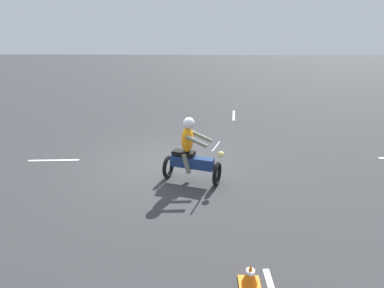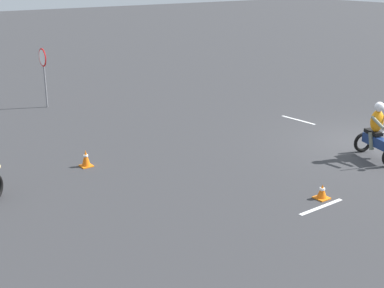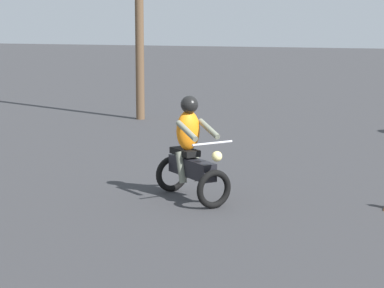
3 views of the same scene
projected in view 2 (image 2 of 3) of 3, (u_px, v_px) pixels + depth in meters
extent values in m
plane|color=#333335|center=(375.00, 145.00, 16.47)|extent=(120.00, 120.00, 0.00)
torus|color=black|center=(363.00, 142.00, 15.78)|extent=(0.27, 0.60, 0.60)
cube|color=navy|center=(377.00, 142.00, 15.13)|extent=(1.12, 0.55, 0.28)
cube|color=black|center=(373.00, 132.00, 15.26)|extent=(0.61, 0.41, 0.10)
ellipsoid|color=orange|center=(377.00, 121.00, 15.05)|extent=(0.38, 0.46, 0.64)
cylinder|color=slate|center=(378.00, 123.00, 14.71)|extent=(0.55, 0.24, 0.27)
cylinder|color=slate|center=(371.00, 141.00, 15.18)|extent=(0.27, 0.19, 0.51)
cylinder|color=slate|center=(379.00, 140.00, 15.26)|extent=(0.27, 0.19, 0.51)
sphere|color=silver|center=(380.00, 107.00, 14.89)|extent=(0.35, 0.35, 0.28)
cylinder|color=slate|center=(45.00, 79.00, 20.62)|extent=(0.07, 0.07, 2.20)
cylinder|color=red|center=(43.00, 57.00, 20.34)|extent=(0.70, 0.03, 0.70)
cylinder|color=white|center=(42.00, 58.00, 20.34)|extent=(0.60, 0.01, 0.60)
cube|color=orange|center=(322.00, 198.00, 12.68)|extent=(0.32, 0.32, 0.03)
cone|color=orange|center=(322.00, 191.00, 12.62)|extent=(0.24, 0.24, 0.33)
cylinder|color=white|center=(322.00, 189.00, 12.61)|extent=(0.13, 0.13, 0.05)
cube|color=orange|center=(86.00, 166.00, 14.72)|extent=(0.32, 0.32, 0.03)
cone|color=orange|center=(86.00, 158.00, 14.65)|extent=(0.24, 0.24, 0.44)
cylinder|color=white|center=(86.00, 156.00, 14.63)|extent=(0.13, 0.13, 0.05)
cube|color=silver|center=(298.00, 120.00, 19.18)|extent=(1.49, 0.22, 0.01)
cube|color=silver|center=(321.00, 207.00, 12.23)|extent=(0.14, 1.40, 0.01)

